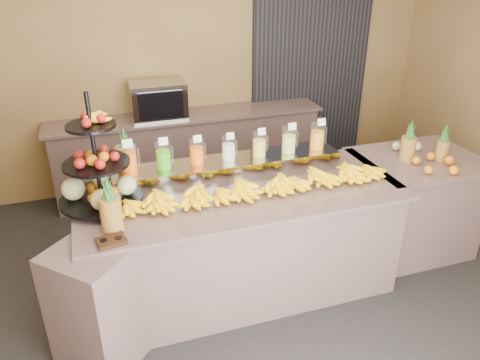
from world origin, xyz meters
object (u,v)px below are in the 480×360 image
banana_heap (258,183)px  condiment_caddy (111,241)px  pitcher_tray (229,168)px  fruit_stand (104,177)px  oven_warmer (158,100)px  right_fruit_pile (429,157)px

banana_heap → condiment_caddy: (-1.12, -0.35, -0.06)m
pitcher_tray → condiment_caddy: bearing=-145.3°
fruit_stand → oven_warmer: (0.68, 1.82, -0.02)m
pitcher_tray → right_fruit_pile: size_ratio=4.60×
fruit_stand → oven_warmer: 1.94m
pitcher_tray → condiment_caddy: pitcher_tray is taller
banana_heap → condiment_caddy: size_ratio=12.09×
fruit_stand → right_fruit_pile: size_ratio=2.08×
pitcher_tray → condiment_caddy: 1.20m
condiment_caddy → fruit_stand: bearing=88.5°
right_fruit_pile → banana_heap: bearing=-179.0°
banana_heap → pitcher_tray: bearing=111.4°
banana_heap → oven_warmer: bearing=102.0°
pitcher_tray → fruit_stand: bearing=-171.2°
banana_heap → fruit_stand: 1.13m
pitcher_tray → oven_warmer: 1.70m
banana_heap → fruit_stand: bearing=170.6°
banana_heap → right_fruit_pile: 1.57m
pitcher_tray → oven_warmer: (-0.30, 1.67, 0.12)m
condiment_caddy → right_fruit_pile: (2.69, 0.38, 0.05)m
condiment_caddy → oven_warmer: (0.69, 2.35, 0.18)m
banana_heap → fruit_stand: (-1.10, 0.18, 0.14)m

